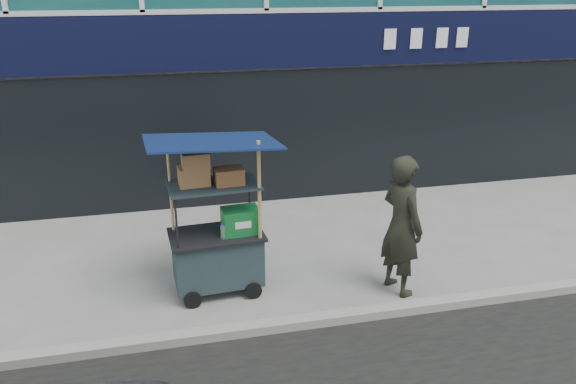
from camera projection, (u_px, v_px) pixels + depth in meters
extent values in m
plane|color=slate|center=(329.00, 313.00, 6.99)|extent=(80.00, 80.00, 0.00)
cube|color=gray|center=(334.00, 318.00, 6.79)|extent=(80.00, 0.18, 0.12)
cube|color=black|center=(267.00, 42.00, 9.47)|extent=(15.68, 0.06, 0.90)
cube|color=black|center=(268.00, 138.00, 10.11)|extent=(15.68, 0.04, 2.40)
cube|color=#18252A|center=(217.00, 259.00, 7.35)|extent=(1.16, 0.73, 0.65)
cylinder|color=black|center=(193.00, 300.00, 7.06)|extent=(0.23, 0.06, 0.22)
cylinder|color=black|center=(253.00, 291.00, 7.27)|extent=(0.23, 0.06, 0.22)
cube|color=black|center=(216.00, 235.00, 7.23)|extent=(1.24, 0.81, 0.04)
cylinder|color=black|center=(177.00, 225.00, 6.72)|extent=(0.03, 0.03, 0.70)
cylinder|color=black|center=(260.00, 215.00, 7.00)|extent=(0.03, 0.03, 0.70)
cylinder|color=black|center=(172.00, 207.00, 7.22)|extent=(0.03, 0.03, 0.70)
cylinder|color=black|center=(250.00, 199.00, 7.50)|extent=(0.03, 0.03, 0.70)
cube|color=#18252A|center=(214.00, 185.00, 6.98)|extent=(1.16, 0.73, 0.03)
cylinder|color=olive|center=(260.00, 222.00, 7.03)|extent=(0.05, 0.05, 2.10)
cylinder|color=olive|center=(173.00, 217.00, 7.27)|extent=(0.04, 0.04, 2.01)
cube|color=#0C1845|center=(212.00, 142.00, 6.78)|extent=(1.66, 1.22, 0.18)
cube|color=#106B27|center=(240.00, 220.00, 7.21)|extent=(0.49, 0.36, 0.33)
cylinder|color=silver|center=(223.00, 232.00, 7.04)|extent=(0.07, 0.07, 0.19)
cylinder|color=#183EB5|center=(223.00, 225.00, 7.00)|extent=(0.03, 0.03, 0.02)
cube|color=olive|center=(194.00, 176.00, 6.92)|extent=(0.39, 0.30, 0.23)
cube|color=olive|center=(229.00, 176.00, 6.95)|extent=(0.37, 0.28, 0.21)
cube|color=olive|center=(195.00, 160.00, 6.83)|extent=(0.34, 0.26, 0.19)
imported|color=black|center=(402.00, 225.00, 7.20)|extent=(0.64, 0.79, 1.88)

